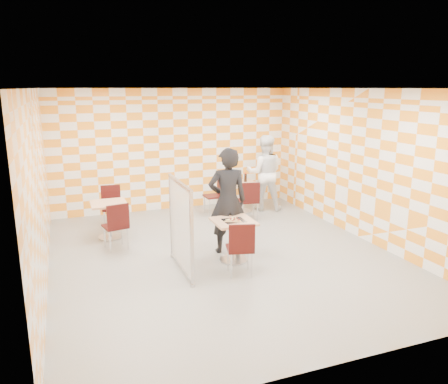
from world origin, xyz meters
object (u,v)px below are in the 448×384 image
object	(u,v)px
second_table	(241,192)
partition	(181,226)
chair_second_front	(250,198)
chair_empty_near	(117,223)
chair_empty_far	(111,203)
empty_table	(109,214)
man_white	(265,173)
main_table	(233,233)
chair_second_side	(217,192)
chair_main_front	(241,245)
sport_bottle	(237,178)
man_dark	(228,201)
soda_bottle	(246,178)

from	to	relation	value
second_table	partition	xyz separation A→B (m)	(-2.33, -2.99, 0.28)
chair_second_front	chair_empty_near	size ratio (longest dim) A/B	1.00
partition	chair_empty_far	bearing A→B (deg)	105.74
chair_second_front	chair_empty_far	distance (m)	3.10
empty_table	man_white	distance (m)	4.01
main_table	chair_second_side	distance (m)	3.00
man_white	partition	bearing A→B (deg)	67.00
chair_second_front	second_table	bearing A→B (deg)	81.97
main_table	chair_second_side	world-z (taller)	chair_second_side
chair_main_front	chair_empty_far	bearing A→B (deg)	115.71
chair_second_side	man_white	distance (m)	1.31
second_table	sport_bottle	xyz separation A→B (m)	(-0.10, 0.06, 0.33)
chair_second_side	partition	world-z (taller)	partition
empty_table	man_dark	world-z (taller)	man_dark
chair_main_front	partition	bearing A→B (deg)	146.52
man_white	soda_bottle	bearing A→B (deg)	20.75
partition	man_white	distance (m)	4.21
empty_table	man_white	xyz separation A→B (m)	(3.89, 0.85, 0.43)
main_table	chair_empty_near	xyz separation A→B (m)	(-1.86, 1.24, 0.04)
main_table	chair_empty_near	bearing A→B (deg)	146.36
second_table	man_dark	size ratio (longest dim) A/B	0.38
man_white	sport_bottle	xyz separation A→B (m)	(-0.73, 0.06, -0.10)
chair_main_front	chair_second_side	size ratio (longest dim) A/B	1.00
chair_empty_near	chair_main_front	bearing A→B (deg)	-47.93
chair_second_front	sport_bottle	size ratio (longest dim) A/B	4.62
soda_bottle	chair_empty_near	bearing A→B (deg)	-153.73
chair_empty_near	second_table	bearing A→B (deg)	27.06
main_table	chair_main_front	distance (m)	0.69
sport_bottle	chair_main_front	bearing A→B (deg)	-111.05
chair_second_front	sport_bottle	distance (m)	0.88
second_table	man_dark	world-z (taller)	man_dark
chair_second_front	partition	world-z (taller)	partition
chair_second_front	partition	size ratio (longest dim) A/B	0.60
chair_main_front	man_dark	size ratio (longest dim) A/B	0.47
empty_table	chair_empty_far	xyz separation A→B (m)	(0.13, 0.74, 0.04)
chair_second_side	soda_bottle	bearing A→B (deg)	-2.34
chair_second_front	man_dark	distance (m)	2.06
second_table	partition	distance (m)	3.80
chair_second_front	chair_empty_far	xyz separation A→B (m)	(-3.03, 0.66, 0.00)
chair_empty_near	man_dark	xyz separation A→B (m)	(1.93, -0.78, 0.44)
chair_second_side	man_dark	xyz separation A→B (m)	(-0.66, -2.45, 0.44)
chair_empty_near	soda_bottle	size ratio (longest dim) A/B	4.02
chair_empty_near	partition	bearing A→B (deg)	-56.90
chair_empty_near	chair_empty_far	distance (m)	1.52
chair_second_side	man_dark	bearing A→B (deg)	-105.15
empty_table	chair_empty_near	size ratio (longest dim) A/B	0.81
main_table	chair_second_front	distance (m)	2.44
chair_second_side	empty_table	bearing A→B (deg)	-161.36
man_dark	man_white	distance (m)	3.08
main_table	second_table	xyz separation A→B (m)	(1.35, 2.88, 0.00)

